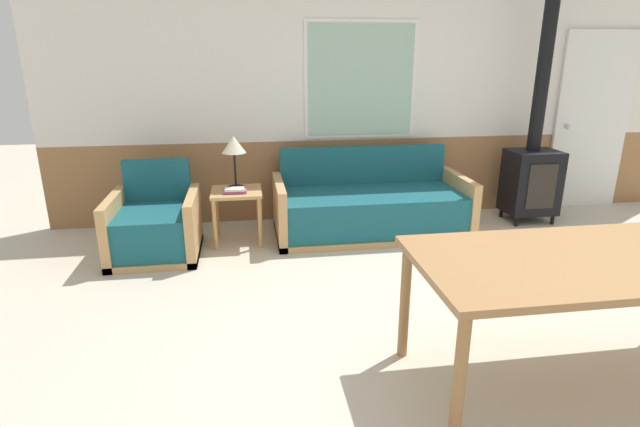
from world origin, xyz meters
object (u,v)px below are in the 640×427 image
at_px(armchair, 155,228).
at_px(side_table, 237,200).
at_px(wood_stove, 534,159).
at_px(table_lamp, 234,147).
at_px(dining_table, 596,268).
at_px(couch, 370,209).

bearing_deg(armchair, side_table, 6.96).
bearing_deg(wood_stove, armchair, -174.32).
xyz_separation_m(table_lamp, wood_stove, (3.13, 0.08, -0.23)).
xyz_separation_m(side_table, table_lamp, (-0.00, 0.08, 0.49)).
bearing_deg(dining_table, wood_stove, 65.08).
relative_size(armchair, side_table, 1.58).
xyz_separation_m(armchair, side_table, (0.74, 0.22, 0.16)).
bearing_deg(armchair, dining_table, -50.54).
distance_m(couch, side_table, 1.34).
bearing_deg(couch, dining_table, -77.51).
bearing_deg(side_table, dining_table, -52.84).
height_order(couch, dining_table, couch).
bearing_deg(wood_stove, side_table, -176.98).
height_order(armchair, dining_table, armchair).
distance_m(side_table, table_lamp, 0.50).
height_order(couch, table_lamp, table_lamp).
distance_m(armchair, table_lamp, 1.03).
relative_size(couch, side_table, 3.74).
bearing_deg(wood_stove, table_lamp, -178.51).
xyz_separation_m(armchair, table_lamp, (0.73, 0.30, 0.66)).
bearing_deg(couch, wood_stove, 3.94).
relative_size(couch, wood_stove, 0.75).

